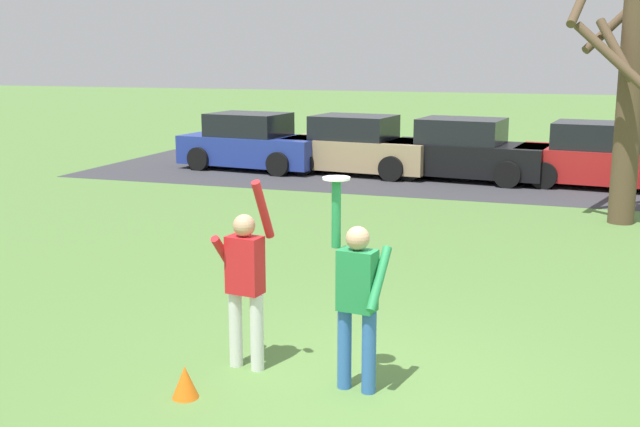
% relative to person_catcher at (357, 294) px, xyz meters
% --- Properties ---
extents(ground_plane, '(120.00, 120.00, 0.00)m').
position_rel_person_catcher_xyz_m(ground_plane, '(0.08, 0.08, -0.98)').
color(ground_plane, '#567F3D').
extents(person_catcher, '(0.56, 0.49, 2.08)m').
position_rel_person_catcher_xyz_m(person_catcher, '(0.00, 0.00, 0.00)').
color(person_catcher, '#3366B7').
rests_on(person_catcher, ground_plane).
extents(person_defender, '(0.58, 0.49, 2.04)m').
position_rel_person_catcher_xyz_m(person_defender, '(-1.25, 0.17, -0.00)').
color(person_defender, silver).
rests_on(person_defender, ground_plane).
extents(frisbee_disc, '(0.26, 0.26, 0.02)m').
position_rel_person_catcher_xyz_m(frisbee_disc, '(-0.22, 0.03, 1.11)').
color(frisbee_disc, white).
rests_on(frisbee_disc, person_catcher).
extents(parked_car_blue, '(4.27, 2.38, 1.59)m').
position_rel_person_catcher_xyz_m(parked_car_blue, '(-6.95, 13.44, -0.25)').
color(parked_car_blue, '#233893').
rests_on(parked_car_blue, ground_plane).
extents(parked_car_tan, '(4.27, 2.38, 1.59)m').
position_rel_person_catcher_xyz_m(parked_car_tan, '(-3.86, 13.58, -0.25)').
color(parked_car_tan, tan).
rests_on(parked_car_tan, ground_plane).
extents(parked_car_black, '(4.27, 2.38, 1.59)m').
position_rel_person_catcher_xyz_m(parked_car_black, '(-0.91, 13.51, -0.25)').
color(parked_car_black, black).
rests_on(parked_car_black, ground_plane).
extents(parked_car_red, '(4.27, 2.38, 1.59)m').
position_rel_person_catcher_xyz_m(parked_car_red, '(2.46, 13.38, -0.25)').
color(parked_car_red, red).
rests_on(parked_car_red, ground_plane).
extents(parking_strip, '(24.56, 6.40, 0.01)m').
position_rel_person_catcher_xyz_m(parking_strip, '(0.92, 13.59, -0.98)').
color(parking_strip, '#38383D').
rests_on(parking_strip, ground_plane).
extents(bare_tree_tall, '(1.95, 2.35, 5.24)m').
position_rel_person_catcher_xyz_m(bare_tree_tall, '(2.71, 9.05, 1.76)').
color(bare_tree_tall, brown).
rests_on(bare_tree_tall, ground_plane).
extents(field_cone_orange, '(0.26, 0.26, 0.32)m').
position_rel_person_catcher_xyz_m(field_cone_orange, '(-1.51, -0.69, -0.82)').
color(field_cone_orange, orange).
rests_on(field_cone_orange, ground_plane).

